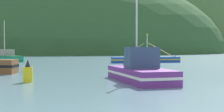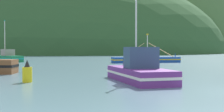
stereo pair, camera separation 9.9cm
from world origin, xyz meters
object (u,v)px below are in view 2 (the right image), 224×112
(fishing_boat_purple, at_px, (139,72))
(fishing_boat_blue, at_px, (145,59))
(channel_buoy, at_px, (27,73))
(fishing_boat_green, at_px, (6,58))

(fishing_boat_purple, relative_size, fishing_boat_blue, 0.39)
(fishing_boat_blue, relative_size, channel_buoy, 12.77)
(channel_buoy, bearing_deg, fishing_boat_green, 99.68)
(fishing_boat_blue, height_order, channel_buoy, fishing_boat_blue)
(fishing_boat_blue, bearing_deg, fishing_boat_green, 155.77)
(fishing_boat_green, xyz_separation_m, channel_buoy, (5.84, -34.25, -0.08))
(fishing_boat_green, distance_m, fishing_boat_blue, 24.47)
(fishing_boat_green, xyz_separation_m, fishing_boat_blue, (22.67, -9.21, -0.08))
(fishing_boat_green, bearing_deg, fishing_boat_blue, -143.04)
(fishing_boat_green, bearing_deg, fishing_boat_purple, 169.64)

